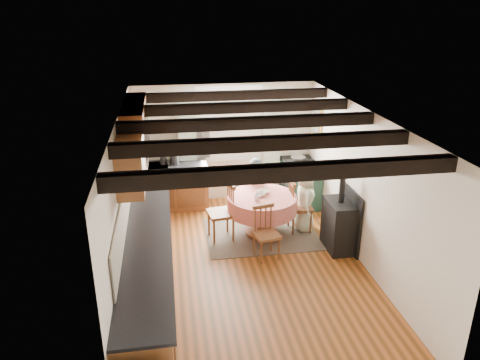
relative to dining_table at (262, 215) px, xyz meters
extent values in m
cube|color=#A45220|center=(-0.43, -1.03, -0.37)|extent=(3.60, 5.50, 0.00)
cube|color=white|center=(-0.43, -1.03, 2.03)|extent=(3.60, 5.50, 0.00)
cube|color=silver|center=(-0.43, 1.72, 0.83)|extent=(3.60, 0.00, 2.40)
cube|color=silver|center=(-0.43, -3.78, 0.83)|extent=(3.60, 0.00, 2.40)
cube|color=silver|center=(-2.23, -1.03, 0.83)|extent=(0.00, 5.50, 2.40)
cube|color=silver|center=(1.37, -1.03, 0.83)|extent=(0.00, 5.50, 2.40)
cube|color=black|center=(-0.43, -3.03, 1.94)|extent=(3.60, 0.16, 0.16)
cube|color=black|center=(-0.43, -2.03, 1.94)|extent=(3.60, 0.16, 0.16)
cube|color=black|center=(-0.43, -1.03, 1.94)|extent=(3.60, 0.16, 0.16)
cube|color=black|center=(-0.43, -0.03, 1.94)|extent=(3.60, 0.16, 0.16)
cube|color=black|center=(-0.43, 0.97, 1.94)|extent=(3.60, 0.16, 0.16)
cube|color=beige|center=(-2.21, -0.73, 0.83)|extent=(0.02, 4.50, 0.55)
cube|color=beige|center=(-1.43, 1.70, 0.83)|extent=(1.40, 0.02, 0.55)
cube|color=brown|center=(-1.93, -1.03, 0.07)|extent=(0.60, 5.30, 0.88)
cube|color=brown|center=(-1.48, 1.42, 0.07)|extent=(1.30, 0.60, 0.88)
cube|color=black|center=(-1.91, -1.03, 0.53)|extent=(0.64, 5.30, 0.04)
cube|color=black|center=(-1.48, 1.40, 0.53)|extent=(1.30, 0.64, 0.04)
cube|color=brown|center=(-2.06, 0.17, 1.58)|extent=(0.34, 1.80, 0.90)
cube|color=brown|center=(-2.06, -1.33, 1.53)|extent=(0.34, 0.90, 0.70)
cube|color=white|center=(-0.33, 1.70, 1.23)|extent=(1.34, 0.03, 1.54)
cube|color=white|center=(-0.33, 1.71, 1.23)|extent=(1.20, 0.01, 1.40)
cube|color=silver|center=(-1.18, 1.62, 0.73)|extent=(0.35, 0.10, 2.10)
cube|color=silver|center=(0.52, 1.62, 0.73)|extent=(0.35, 0.10, 2.10)
cylinder|color=black|center=(-0.33, 1.62, 1.83)|extent=(2.00, 0.03, 0.03)
cube|color=gold|center=(1.34, 1.27, 1.33)|extent=(0.04, 0.50, 0.60)
cylinder|color=silver|center=(0.62, 1.69, 1.33)|extent=(0.30, 0.02, 0.30)
cube|color=#493D34|center=(0.00, 0.00, -0.36)|extent=(1.96, 1.53, 0.01)
imported|color=#445056|center=(-0.01, 0.62, 0.25)|extent=(0.48, 0.35, 1.23)
imported|color=#EEF7CE|center=(0.80, 0.07, 0.21)|extent=(0.48, 0.63, 1.14)
imported|color=silver|center=(0.06, 0.13, 0.39)|extent=(0.27, 0.27, 0.05)
imported|color=silver|center=(-0.03, 0.01, 0.40)|extent=(0.25, 0.25, 0.06)
imported|color=silver|center=(-0.13, -0.15, 0.41)|extent=(0.11, 0.11, 0.09)
cylinder|color=#262628|center=(-1.67, 1.45, 0.66)|extent=(0.13, 0.13, 0.22)
cylinder|color=#262628|center=(-1.45, 1.40, 0.65)|extent=(0.17, 0.17, 0.19)
camera|label=1|loc=(-1.56, -7.17, 3.53)|focal=34.48mm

